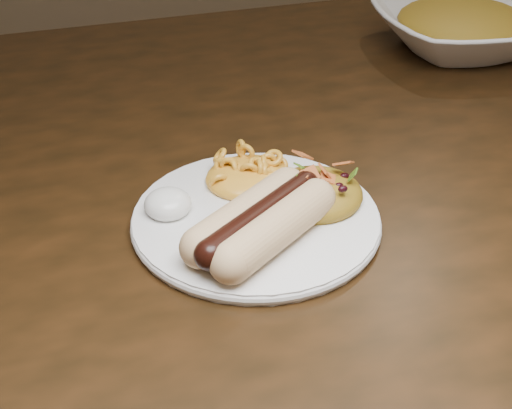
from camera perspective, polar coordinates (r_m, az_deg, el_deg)
name	(u,v)px	position (r m, az deg, el deg)	size (l,w,h in m)	color
table	(231,234)	(0.78, -1.99, -2.40)	(1.60, 0.90, 0.75)	black
plate	(256,219)	(0.63, 0.00, -1.18)	(0.22, 0.22, 0.01)	silver
hotdog	(261,221)	(0.59, 0.41, -1.29)	(0.12, 0.12, 0.03)	tan
mac_and_cheese	(249,167)	(0.67, -0.54, 3.05)	(0.08, 0.08, 0.03)	yellow
sour_cream	(167,199)	(0.63, -7.10, 0.41)	(0.04, 0.04, 0.03)	white
taco_salad	(315,186)	(0.64, 4.75, 1.49)	(0.09, 0.08, 0.04)	#BD5F13
serving_bowl	(463,29)	(1.04, 16.19, 13.34)	(0.23, 0.23, 0.06)	silver
bowl_filling	(465,14)	(1.03, 16.38, 14.45)	(0.18, 0.18, 0.04)	#BD5F13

